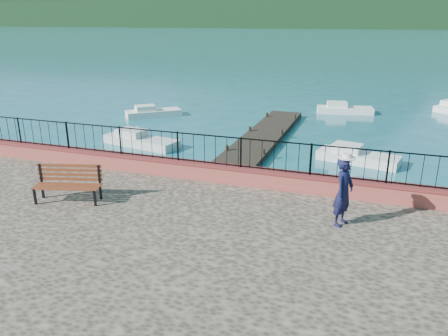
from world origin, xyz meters
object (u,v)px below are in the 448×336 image
Objects in this scene: park_bench at (68,191)px; boat_0 at (141,138)px; boat_1 at (359,154)px; person at (344,192)px; boat_4 at (345,107)px; boat_3 at (153,110)px.

park_bench is 10.20m from boat_0.
boat_0 is at bearing -163.00° from boat_1.
park_bench is at bearing -113.77° from boat_1.
park_bench is 7.78m from person.
park_bench is 22.50m from boat_4.
park_bench is 0.48× the size of boat_0.
park_bench is 0.54× the size of boat_4.
person is at bearing -88.20° from boat_3.
boat_4 is (-1.38, 20.52, -1.71)m from person.
boat_1 is at bearing 20.47° from person.
boat_1 is (7.75, 10.45, -1.12)m from park_bench.
boat_3 is at bearing -167.50° from boat_4.
boat_0 is at bearing -107.35° from boat_3.
boat_3 is (-5.84, 16.24, -1.12)m from park_bench.
park_bench reaches higher than boat_3.
boat_1 is 1.00× the size of boat_3.
person reaches higher than park_bench.
park_bench is at bearing -117.51° from boat_4.
person is 0.43× the size of boat_0.
person reaches higher than boat_1.
person is 20.41m from boat_3.
boat_1 is at bearing -93.81° from boat_4.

